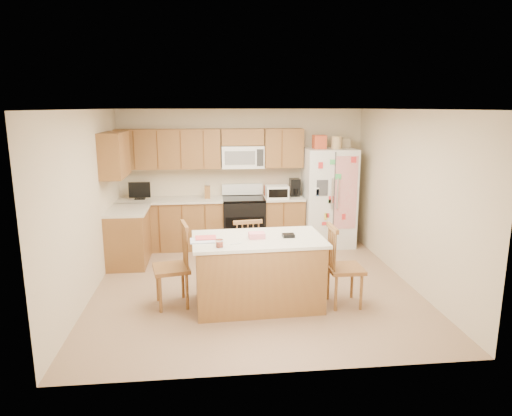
{
  "coord_description": "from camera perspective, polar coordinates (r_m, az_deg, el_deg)",
  "views": [
    {
      "loc": [
        -0.63,
        -6.19,
        2.53
      ],
      "look_at": [
        0.06,
        0.35,
        1.07
      ],
      "focal_mm": 32.0,
      "sensor_mm": 36.0,
      "label": 1
    }
  ],
  "objects": [
    {
      "name": "refrigerator",
      "position": [
        8.51,
        9.04,
        1.45
      ],
      "size": [
        0.9,
        0.79,
        2.04
      ],
      "color": "white",
      "rests_on": "ground"
    },
    {
      "name": "cabinetry",
      "position": [
        8.15,
        -8.41,
        0.94
      ],
      "size": [
        3.36,
        1.56,
        2.15
      ],
      "color": "olive",
      "rests_on": "ground"
    },
    {
      "name": "windsor_chair_left",
      "position": [
        6.01,
        -10.28,
        -7.31
      ],
      "size": [
        0.53,
        0.54,
        1.09
      ],
      "color": "olive",
      "rests_on": "ground"
    },
    {
      "name": "island",
      "position": [
        5.94,
        0.25,
        -7.91
      ],
      "size": [
        1.71,
        1.04,
        1.0
      ],
      "color": "olive",
      "rests_on": "ground"
    },
    {
      "name": "room_shell",
      "position": [
        6.32,
        -0.24,
        2.58
      ],
      "size": [
        4.6,
        4.6,
        2.52
      ],
      "color": "beige",
      "rests_on": "ground"
    },
    {
      "name": "ground",
      "position": [
        6.72,
        -0.23,
        -9.62
      ],
      "size": [
        4.5,
        4.5,
        0.0
      ],
      "primitive_type": "plane",
      "color": "#8B6B4C",
      "rests_on": "ground"
    },
    {
      "name": "stove",
      "position": [
        8.41,
        -1.58,
        -1.66
      ],
      "size": [
        0.76,
        0.65,
        1.13
      ],
      "color": "black",
      "rests_on": "ground"
    },
    {
      "name": "windsor_chair_right",
      "position": [
        6.03,
        10.81,
        -7.34
      ],
      "size": [
        0.44,
        0.46,
        1.07
      ],
      "color": "olive",
      "rests_on": "ground"
    },
    {
      "name": "windsor_chair_back",
      "position": [
        6.59,
        -1.28,
        -5.69
      ],
      "size": [
        0.48,
        0.46,
        1.0
      ],
      "color": "olive",
      "rests_on": "ground"
    }
  ]
}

